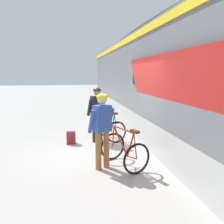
# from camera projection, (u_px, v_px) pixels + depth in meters

# --- Properties ---
(ground_plane) EXTENTS (80.00, 80.00, 0.00)m
(ground_plane) POSITION_uv_depth(u_px,v_px,m) (98.00, 155.00, 6.34)
(ground_plane) COLOR #A09E99
(train_car) EXTENTS (3.22, 20.65, 3.88)m
(train_car) POSITION_uv_depth(u_px,v_px,m) (175.00, 80.00, 8.12)
(train_car) COLOR slate
(train_car) RESTS_ON ground
(cyclist_near_in_dark) EXTENTS (0.66, 0.49, 1.76)m
(cyclist_near_in_dark) POSITION_uv_depth(u_px,v_px,m) (97.00, 110.00, 7.40)
(cyclist_near_in_dark) COLOR #232328
(cyclist_near_in_dark) RESTS_ON ground
(cyclist_far_in_blue) EXTENTS (0.66, 0.49, 1.76)m
(cyclist_far_in_blue) POSITION_uv_depth(u_px,v_px,m) (102.00, 124.00, 5.26)
(cyclist_far_in_blue) COLOR #935B2D
(cyclist_far_in_blue) RESTS_ON ground
(bicycle_near_teal) EXTENTS (0.98, 1.22, 0.99)m
(bicycle_near_teal) POSITION_uv_depth(u_px,v_px,m) (109.00, 127.00, 7.80)
(bicycle_near_teal) COLOR black
(bicycle_near_teal) RESTS_ON ground
(bicycle_far_red) EXTENTS (1.04, 1.25, 0.99)m
(bicycle_far_red) POSITION_uv_depth(u_px,v_px,m) (124.00, 150.00, 5.47)
(bicycle_far_red) COLOR black
(bicycle_far_red) RESTS_ON ground
(backpack_on_platform) EXTENTS (0.28, 0.19, 0.40)m
(backpack_on_platform) POSITION_uv_depth(u_px,v_px,m) (71.00, 138.00, 7.28)
(backpack_on_platform) COLOR maroon
(backpack_on_platform) RESTS_ON ground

